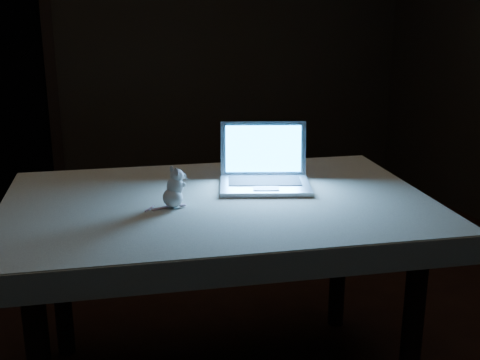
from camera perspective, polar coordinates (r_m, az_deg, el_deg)
name	(u,v)px	position (r m, az deg, el deg)	size (l,w,h in m)	color
back_wall	(132,33)	(4.70, -10.16, 13.57)	(4.50, 0.04, 2.60)	black
table	(219,297)	(2.42, -1.99, -10.98)	(1.49, 0.96, 0.80)	black
tablecloth	(201,212)	(2.27, -3.72, -3.08)	(1.59, 1.06, 0.10)	beige
laptop	(265,159)	(2.37, 2.41, 2.04)	(0.35, 0.31, 0.24)	#A5A6A9
plush_mouse	(173,188)	(2.17, -6.42, -0.72)	(0.11, 0.11, 0.15)	white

